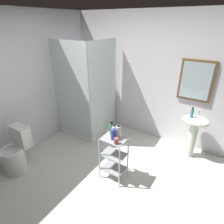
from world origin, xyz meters
TOP-DOWN VIEW (x-y plane):
  - ground_plane at (0.00, 0.00)m, footprint 4.20×4.20m
  - wall_back at (0.01, 1.85)m, footprint 4.20×0.14m
  - wall_left at (-1.85, 0.00)m, footprint 0.10×4.20m
  - shower_stall at (-1.23, 1.18)m, footprint 0.92×0.92m
  - pedestal_sink at (0.90, 1.52)m, footprint 0.46×0.37m
  - sink_faucet at (0.90, 1.64)m, footprint 0.03×0.03m
  - toilet at (-1.48, -0.43)m, footprint 0.37×0.49m
  - storage_cart at (-0.01, 0.29)m, footprint 0.38×0.28m
  - hand_soap_bottle at (0.82, 1.49)m, footprint 0.05×0.05m
  - body_wash_bottle_green at (-0.10, 0.38)m, footprint 0.06×0.06m
  - shampoo_bottle_blue at (-0.01, 0.28)m, footprint 0.07×0.07m
  - lotion_bottle_white at (0.03, 0.36)m, footprint 0.08×0.08m
  - rinse_cup at (0.08, 0.21)m, footprint 0.07×0.07m

SIDE VIEW (x-z plane):
  - ground_plane at x=0.00m, z-range -0.02..0.00m
  - toilet at x=-1.48m, z-range -0.07..0.69m
  - storage_cart at x=-0.01m, z-range 0.07..0.81m
  - shower_stall at x=-1.23m, z-range -0.54..1.46m
  - pedestal_sink at x=0.90m, z-range 0.17..0.98m
  - rinse_cup at x=0.08m, z-range 0.74..0.83m
  - shampoo_bottle_blue at x=-0.01m, z-range 0.73..0.93m
  - body_wash_bottle_green at x=-0.10m, z-range 0.73..0.95m
  - lotion_bottle_white at x=0.03m, z-range 0.73..0.95m
  - sink_faucet at x=0.90m, z-range 0.81..0.91m
  - hand_soap_bottle at x=0.82m, z-range 0.80..0.98m
  - wall_left at x=-1.85m, z-range 0.00..2.50m
  - wall_back at x=0.01m, z-range 0.00..2.50m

